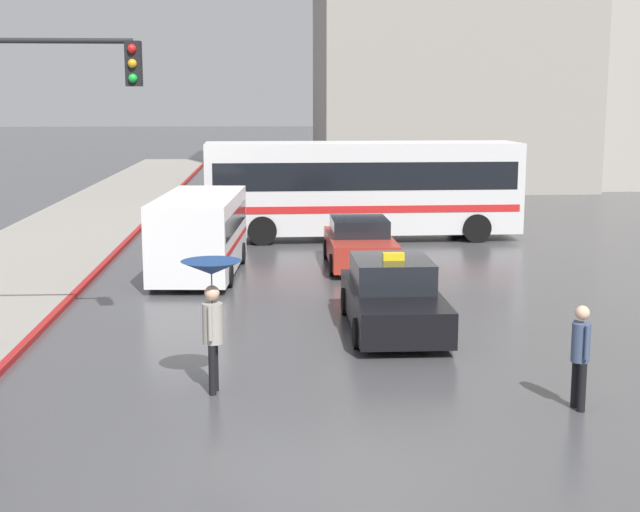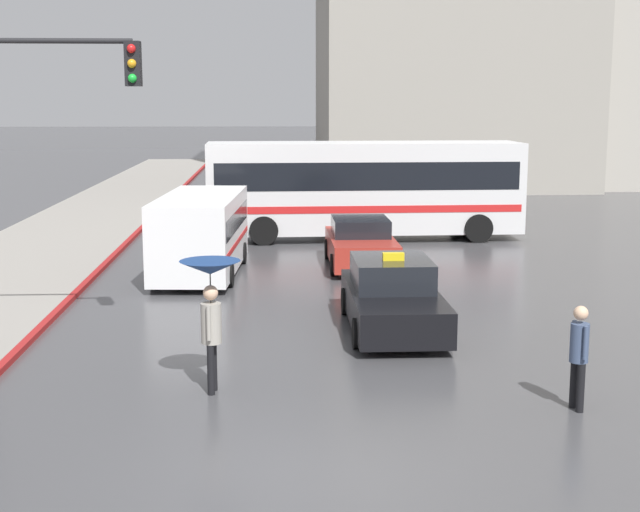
# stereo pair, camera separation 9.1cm
# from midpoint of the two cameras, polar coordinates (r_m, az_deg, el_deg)

# --- Properties ---
(ground_plane) EXTENTS (300.00, 300.00, 0.00)m
(ground_plane) POSITION_cam_midpoint_polar(r_m,az_deg,el_deg) (11.66, -0.69, -14.02)
(ground_plane) COLOR #424244
(taxi) EXTENTS (1.91, 4.48, 1.63)m
(taxi) POSITION_cam_midpoint_polar(r_m,az_deg,el_deg) (18.64, 4.79, -2.68)
(taxi) COLOR black
(taxi) RESTS_ON ground_plane
(sedan_red) EXTENTS (1.91, 4.15, 1.38)m
(sedan_red) POSITION_cam_midpoint_polar(r_m,az_deg,el_deg) (25.59, 2.72, 0.75)
(sedan_red) COLOR #A52D23
(sedan_red) RESTS_ON ground_plane
(ambulance_van) EXTENTS (2.39, 5.65, 2.19)m
(ambulance_van) POSITION_cam_midpoint_polar(r_m,az_deg,el_deg) (24.48, -7.52, 1.62)
(ambulance_van) COLOR white
(ambulance_van) RESTS_ON ground_plane
(city_bus) EXTENTS (10.72, 2.87, 3.30)m
(city_bus) POSITION_cam_midpoint_polar(r_m,az_deg,el_deg) (30.68, 2.91, 4.53)
(city_bus) COLOR silver
(city_bus) RESTS_ON ground_plane
(pedestrian_with_umbrella) EXTENTS (0.98, 0.98, 2.20)m
(pedestrian_with_umbrella) POSITION_cam_midpoint_polar(r_m,az_deg,el_deg) (14.44, -6.84, -2.22)
(pedestrian_with_umbrella) COLOR black
(pedestrian_with_umbrella) RESTS_ON ground_plane
(pedestrian_man) EXTENTS (0.33, 0.44, 1.65)m
(pedestrian_man) POSITION_cam_midpoint_polar(r_m,az_deg,el_deg) (14.30, 16.42, -5.77)
(pedestrian_man) COLOR black
(pedestrian_man) RESTS_ON ground_plane
(traffic_light) EXTENTS (3.16, 0.38, 6.08)m
(traffic_light) POSITION_cam_midpoint_polar(r_m,az_deg,el_deg) (17.12, -17.49, 7.63)
(traffic_light) COLOR black
(traffic_light) RESTS_ON ground_plane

